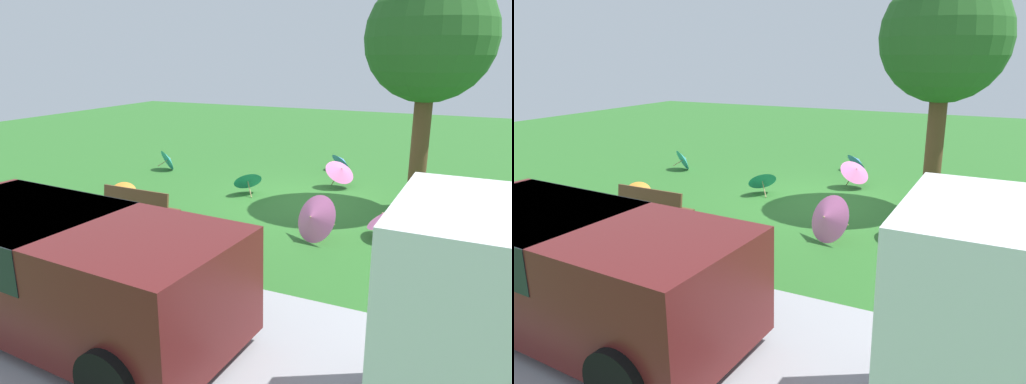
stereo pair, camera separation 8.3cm
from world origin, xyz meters
TOP-DOWN VIEW (x-y plane):
  - ground at (0.00, 0.00)m, footprint 40.00×40.00m
  - road_strip at (0.00, 6.50)m, footprint 40.00×3.70m
  - van_dark at (1.12, 6.68)m, footprint 4.71×2.37m
  - park_bench at (2.52, 3.35)m, footprint 1.61×0.51m
  - shade_tree at (-2.31, -0.69)m, footprint 2.78×2.78m
  - parasol_teal_0 at (5.17, -1.34)m, footprint 0.79×0.72m
  - parasol_pink_0 at (-2.05, 1.66)m, footprint 0.94×0.97m
  - parasol_blue_0 at (0.29, -3.64)m, footprint 0.87×0.86m
  - parasol_orange_0 at (4.01, 2.12)m, footprint 0.82×0.80m
  - parasol_pink_1 at (-0.85, 2.40)m, footprint 1.09×0.99m
  - parasol_teal_1 at (1.74, 0.04)m, footprint 0.94×0.94m
  - parasol_pink_2 at (-0.26, -1.55)m, footprint 1.06×1.08m
  - parasol_pink_4 at (-3.61, 1.50)m, footprint 0.78×0.79m

SIDE VIEW (x-z plane):
  - ground at x=0.00m, z-range 0.00..0.00m
  - road_strip at x=0.00m, z-range 0.00..0.01m
  - parasol_blue_0 at x=0.29m, z-range 0.00..0.59m
  - parasol_teal_0 at x=5.17m, z-range 0.00..0.67m
  - parasol_orange_0 at x=4.01m, z-range 0.05..0.63m
  - parasol_pink_4 at x=-3.61m, z-range 0.00..0.74m
  - parasol_teal_1 at x=1.74m, z-range 0.05..0.72m
  - parasol_pink_0 at x=-2.05m, z-range 0.10..0.81m
  - park_bench at x=2.52m, z-range 0.01..0.92m
  - parasol_pink_1 at x=-0.85m, z-range 0.00..0.93m
  - parasol_pink_2 at x=-0.26m, z-range 0.09..0.89m
  - van_dark at x=1.12m, z-range 0.15..1.68m
  - shade_tree at x=-2.31m, z-range 1.17..6.39m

